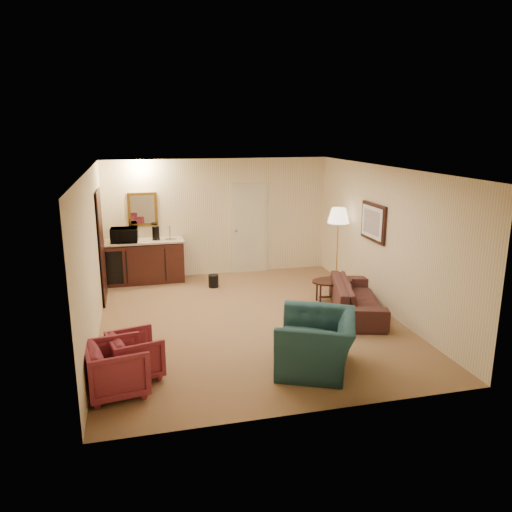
{
  "coord_description": "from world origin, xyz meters",
  "views": [
    {
      "loc": [
        -1.83,
        -7.91,
        3.24
      ],
      "look_at": [
        0.25,
        0.5,
        1.01
      ],
      "focal_mm": 35.0,
      "sensor_mm": 36.0,
      "label": 1
    }
  ],
  "objects_px": {
    "wetbar_cabinet": "(146,261)",
    "floor_lamp": "(337,248)",
    "coffee_maker": "(156,233)",
    "sofa": "(357,292)",
    "rose_chair_near": "(117,366)",
    "teal_armchair": "(317,333)",
    "microwave": "(124,233)",
    "waste_bin": "(213,281)",
    "coffee_table": "(332,291)",
    "rose_chair_far": "(135,353)"
  },
  "relations": [
    {
      "from": "wetbar_cabinet",
      "to": "floor_lamp",
      "type": "relative_size",
      "value": 0.97
    },
    {
      "from": "floor_lamp",
      "to": "coffee_maker",
      "type": "xyz_separation_m",
      "value": [
        -3.61,
        1.33,
        0.23
      ]
    },
    {
      "from": "sofa",
      "to": "coffee_maker",
      "type": "xyz_separation_m",
      "value": [
        -3.36,
        2.85,
        0.68
      ]
    },
    {
      "from": "wetbar_cabinet",
      "to": "rose_chair_near",
      "type": "distance_m",
      "value": 4.75
    },
    {
      "from": "teal_armchair",
      "to": "microwave",
      "type": "relative_size",
      "value": 2.14
    },
    {
      "from": "rose_chair_near",
      "to": "waste_bin",
      "type": "bearing_deg",
      "value": -34.22
    },
    {
      "from": "teal_armchair",
      "to": "rose_chair_near",
      "type": "distance_m",
      "value": 2.65
    },
    {
      "from": "rose_chair_near",
      "to": "waste_bin",
      "type": "relative_size",
      "value": 2.78
    },
    {
      "from": "wetbar_cabinet",
      "to": "coffee_table",
      "type": "distance_m",
      "value": 4.05
    },
    {
      "from": "coffee_table",
      "to": "floor_lamp",
      "type": "bearing_deg",
      "value": 62.69
    },
    {
      "from": "wetbar_cabinet",
      "to": "rose_chair_far",
      "type": "bearing_deg",
      "value": -93.65
    },
    {
      "from": "sofa",
      "to": "teal_armchair",
      "type": "relative_size",
      "value": 1.7
    },
    {
      "from": "waste_bin",
      "to": "rose_chair_far",
      "type": "bearing_deg",
      "value": -114.3
    },
    {
      "from": "waste_bin",
      "to": "wetbar_cabinet",
      "type": "bearing_deg",
      "value": 151.93
    },
    {
      "from": "coffee_maker",
      "to": "rose_chair_near",
      "type": "bearing_deg",
      "value": -88.22
    },
    {
      "from": "sofa",
      "to": "coffee_table",
      "type": "height_order",
      "value": "sofa"
    },
    {
      "from": "rose_chair_far",
      "to": "microwave",
      "type": "height_order",
      "value": "microwave"
    },
    {
      "from": "coffee_table",
      "to": "rose_chair_near",
      "type": "bearing_deg",
      "value": -147.2
    },
    {
      "from": "sofa",
      "to": "floor_lamp",
      "type": "height_order",
      "value": "floor_lamp"
    },
    {
      "from": "wetbar_cabinet",
      "to": "coffee_table",
      "type": "bearing_deg",
      "value": -33.17
    },
    {
      "from": "teal_armchair",
      "to": "rose_chair_far",
      "type": "height_order",
      "value": "teal_armchair"
    },
    {
      "from": "rose_chair_far",
      "to": "floor_lamp",
      "type": "xyz_separation_m",
      "value": [
        4.13,
        3.0,
        0.51
      ]
    },
    {
      "from": "wetbar_cabinet",
      "to": "floor_lamp",
      "type": "xyz_separation_m",
      "value": [
        3.85,
        -1.32,
        0.38
      ]
    },
    {
      "from": "microwave",
      "to": "rose_chair_far",
      "type": "bearing_deg",
      "value": -84.42
    },
    {
      "from": "floor_lamp",
      "to": "microwave",
      "type": "distance_m",
      "value": 4.45
    },
    {
      "from": "rose_chair_near",
      "to": "waste_bin",
      "type": "xyz_separation_m",
      "value": [
        1.85,
        4.0,
        -0.24
      ]
    },
    {
      "from": "sofa",
      "to": "rose_chair_near",
      "type": "xyz_separation_m",
      "value": [
        -4.11,
        -1.88,
        -0.02
      ]
    },
    {
      "from": "rose_chair_far",
      "to": "coffee_table",
      "type": "height_order",
      "value": "rose_chair_far"
    },
    {
      "from": "teal_armchair",
      "to": "floor_lamp",
      "type": "height_order",
      "value": "floor_lamp"
    },
    {
      "from": "rose_chair_far",
      "to": "microwave",
      "type": "distance_m",
      "value": 4.32
    },
    {
      "from": "microwave",
      "to": "coffee_table",
      "type": "bearing_deg",
      "value": -25.66
    },
    {
      "from": "rose_chair_near",
      "to": "microwave",
      "type": "height_order",
      "value": "microwave"
    },
    {
      "from": "coffee_table",
      "to": "microwave",
      "type": "bearing_deg",
      "value": 150.57
    },
    {
      "from": "wetbar_cabinet",
      "to": "rose_chair_near",
      "type": "height_order",
      "value": "wetbar_cabinet"
    },
    {
      "from": "rose_chair_near",
      "to": "rose_chair_far",
      "type": "height_order",
      "value": "rose_chair_near"
    },
    {
      "from": "rose_chair_far",
      "to": "floor_lamp",
      "type": "distance_m",
      "value": 5.13
    },
    {
      "from": "rose_chair_near",
      "to": "rose_chair_far",
      "type": "distance_m",
      "value": 0.46
    },
    {
      "from": "microwave",
      "to": "coffee_maker",
      "type": "distance_m",
      "value": 0.66
    },
    {
      "from": "wetbar_cabinet",
      "to": "microwave",
      "type": "relative_size",
      "value": 2.98
    },
    {
      "from": "waste_bin",
      "to": "rose_chair_near",
      "type": "bearing_deg",
      "value": -114.82
    },
    {
      "from": "wetbar_cabinet",
      "to": "coffee_maker",
      "type": "xyz_separation_m",
      "value": [
        0.24,
        0.01,
        0.61
      ]
    },
    {
      "from": "sofa",
      "to": "waste_bin",
      "type": "xyz_separation_m",
      "value": [
        -2.26,
        2.12,
        -0.26
      ]
    },
    {
      "from": "rose_chair_far",
      "to": "wetbar_cabinet",
      "type": "bearing_deg",
      "value": -17.54
    },
    {
      "from": "teal_armchair",
      "to": "coffee_table",
      "type": "bearing_deg",
      "value": 177.64
    },
    {
      "from": "rose_chair_near",
      "to": "microwave",
      "type": "distance_m",
      "value": 4.71
    },
    {
      "from": "coffee_table",
      "to": "waste_bin",
      "type": "relative_size",
      "value": 2.94
    },
    {
      "from": "wetbar_cabinet",
      "to": "teal_armchair",
      "type": "height_order",
      "value": "teal_armchair"
    },
    {
      "from": "waste_bin",
      "to": "coffee_maker",
      "type": "height_order",
      "value": "coffee_maker"
    },
    {
      "from": "teal_armchair",
      "to": "rose_chair_far",
      "type": "xyz_separation_m",
      "value": [
        -2.43,
        0.36,
        -0.18
      ]
    },
    {
      "from": "teal_armchair",
      "to": "coffee_maker",
      "type": "relative_size",
      "value": 4.0
    }
  ]
}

